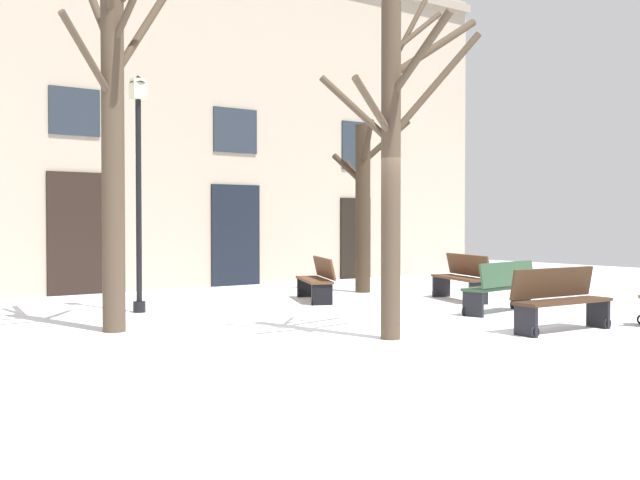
# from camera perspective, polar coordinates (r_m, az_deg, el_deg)

# --- Properties ---
(ground_plane) EXTENTS (33.79, 33.79, 0.00)m
(ground_plane) POSITION_cam_1_polar(r_m,az_deg,el_deg) (11.82, 4.72, -6.53)
(ground_plane) COLOR white
(building_facade) EXTENTS (21.12, 0.60, 8.49)m
(building_facade) POSITION_cam_1_polar(r_m,az_deg,el_deg) (18.88, -12.35, 9.49)
(building_facade) COLOR tan
(building_facade) RESTS_ON ground
(tree_foreground) EXTENTS (1.36, 1.67, 3.96)m
(tree_foreground) POSITION_cam_1_polar(r_m,az_deg,el_deg) (17.60, 3.22, 2.87)
(tree_foreground) COLOR #382B1E
(tree_foreground) RESTS_ON ground
(tree_center) EXTENTS (2.05, 2.77, 5.88)m
(tree_center) POSITION_cam_1_polar(r_m,az_deg,el_deg) (11.87, -14.96, 8.63)
(tree_center) COLOR #4C3D2D
(tree_center) RESTS_ON ground
(tree_right_of_center) EXTENTS (2.42, 1.91, 4.97)m
(tree_right_of_center) POSITION_cam_1_polar(r_m,az_deg,el_deg) (10.74, 5.55, 6.64)
(tree_right_of_center) COLOR #4C3D2D
(tree_right_of_center) RESTS_ON ground
(streetlamp) EXTENTS (0.30, 0.30, 4.21)m
(streetlamp) POSITION_cam_1_polar(r_m,az_deg,el_deg) (14.13, -13.24, 5.14)
(streetlamp) COLOR black
(streetlamp) RESTS_ON ground
(bench_near_lamp) EXTENTS (1.78, 0.58, 0.94)m
(bench_near_lamp) POSITION_cam_1_polar(r_m,az_deg,el_deg) (11.98, 17.28, -4.18)
(bench_near_lamp) COLOR #3D2819
(bench_near_lamp) RESTS_ON ground
(bench_near_center_tree) EXTENTS (1.72, 0.69, 0.92)m
(bench_near_center_tree) POSITION_cam_1_polar(r_m,az_deg,el_deg) (14.01, 13.20, -3.38)
(bench_near_center_tree) COLOR #2D4C33
(bench_near_center_tree) RESTS_ON ground
(bench_far_corner) EXTENTS (1.20, 1.80, 0.89)m
(bench_far_corner) POSITION_cam_1_polar(r_m,az_deg,el_deg) (15.74, -0.23, -2.87)
(bench_far_corner) COLOR #51331E
(bench_far_corner) RESTS_ON ground
(bench_facing_shops) EXTENTS (1.06, 1.82, 0.95)m
(bench_facing_shops) POSITION_cam_1_polar(r_m,az_deg,el_deg) (16.08, 10.41, -2.68)
(bench_facing_shops) COLOR #51331E
(bench_facing_shops) RESTS_ON ground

